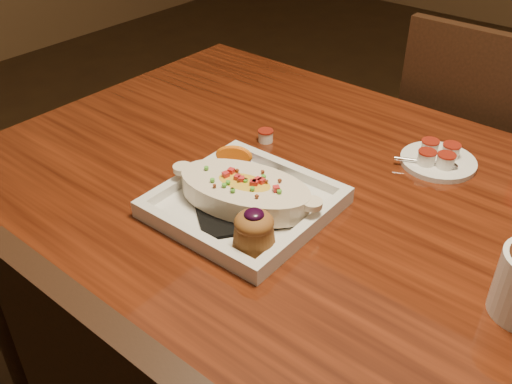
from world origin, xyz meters
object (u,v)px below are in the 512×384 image
Objects in this scene: saucer at (437,159)px; chair_far at (480,180)px; table at (359,261)px; plate at (245,198)px.

chair_far is at bearing 92.38° from saucer.
chair_far is 0.47m from saucer.
table is 0.26m from saucer.
saucer is at bearing 86.02° from table.
plate is at bearing -117.04° from saucer.
saucer is (0.02, -0.39, 0.25)m from chair_far.
chair_far is 0.81m from plate.
chair_far is (-0.00, 0.63, -0.15)m from table.
plate is 0.40m from saucer.
chair_far is 6.50× the size of saucer.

